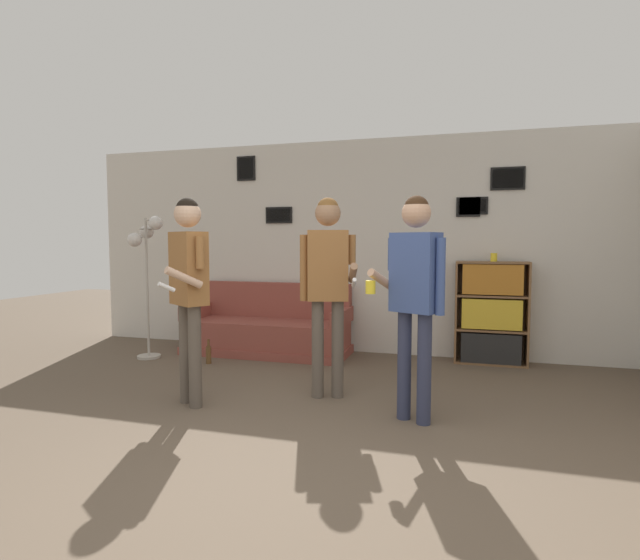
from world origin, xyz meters
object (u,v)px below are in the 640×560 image
at_px(floor_lamp, 146,253).
at_px(couch, 268,330).
at_px(bookshelf, 491,313).
at_px(person_player_foreground_center, 328,274).
at_px(drinking_cup, 494,257).
at_px(person_watcher_holding_cup, 415,283).
at_px(person_player_foreground_left, 188,277).
at_px(bottle_on_floor, 209,354).

bearing_deg(floor_lamp, couch, 27.51).
bearing_deg(floor_lamp, bookshelf, 12.31).
distance_m(couch, person_player_foreground_center, 2.15).
distance_m(couch, drinking_cup, 2.88).
xyz_separation_m(couch, person_watcher_holding_cup, (2.03, -1.96, 0.81)).
bearing_deg(person_player_foreground_left, couch, 93.75).
relative_size(couch, bottle_on_floor, 7.29).
relative_size(couch, person_watcher_holding_cup, 1.18).
height_order(floor_lamp, person_watcher_holding_cup, person_watcher_holding_cup).
distance_m(person_watcher_holding_cup, drinking_cup, 2.27).
relative_size(person_player_foreground_left, drinking_cup, 18.50).
relative_size(floor_lamp, bottle_on_floor, 6.03).
relative_size(bookshelf, person_watcher_holding_cup, 0.67).
height_order(person_player_foreground_left, person_watcher_holding_cup, person_player_foreground_left).
height_order(bookshelf, drinking_cup, drinking_cup).
bearing_deg(bottle_on_floor, floor_lamp, 175.95).
xyz_separation_m(person_watcher_holding_cup, bottle_on_floor, (-2.48, 1.23, -0.98)).
relative_size(floor_lamp, person_player_foreground_left, 0.97).
height_order(floor_lamp, person_player_foreground_center, person_player_foreground_center).
height_order(couch, person_player_foreground_left, person_player_foreground_left).
relative_size(couch, drinking_cup, 21.61).
distance_m(person_player_foreground_left, person_player_foreground_center, 1.21).
xyz_separation_m(bookshelf, bottle_on_floor, (-3.14, -0.93, -0.48)).
distance_m(floor_lamp, person_player_foreground_left, 2.03).
xyz_separation_m(person_player_foreground_center, drinking_cup, (1.49, 1.76, 0.11)).
bearing_deg(couch, bookshelf, 4.17).
distance_m(floor_lamp, person_player_foreground_center, 2.67).
xyz_separation_m(person_player_foreground_left, person_watcher_holding_cup, (1.89, 0.14, -0.01)).
distance_m(bookshelf, drinking_cup, 0.65).
relative_size(person_player_foreground_left, bottle_on_floor, 6.24).
height_order(floor_lamp, drinking_cup, floor_lamp).
distance_m(person_player_foreground_left, person_watcher_holding_cup, 1.90).
bearing_deg(person_player_foreground_left, bookshelf, 41.92).
bearing_deg(couch, floor_lamp, -152.49).
bearing_deg(person_player_foreground_center, drinking_cup, 49.71).
bearing_deg(bookshelf, couch, -175.83).
distance_m(person_player_foreground_left, bottle_on_floor, 1.79).
relative_size(bookshelf, bottle_on_floor, 4.16).
relative_size(person_watcher_holding_cup, drinking_cup, 18.32).
xyz_separation_m(person_player_foreground_center, person_watcher_holding_cup, (0.81, -0.40, -0.03)).
relative_size(floor_lamp, person_watcher_holding_cup, 0.98).
bearing_deg(drinking_cup, bookshelf, -178.32).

